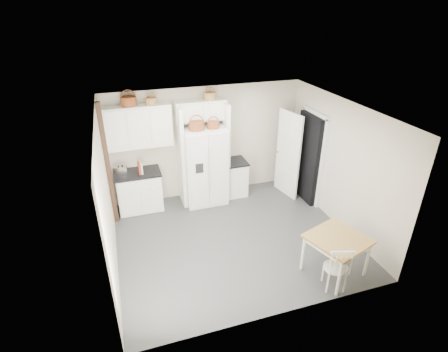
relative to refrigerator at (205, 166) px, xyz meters
name	(u,v)px	position (x,y,z in m)	size (l,w,h in m)	color
floor	(234,238)	(0.15, -1.61, -0.90)	(4.50, 4.50, 0.00)	#3B3B3B
ceiling	(235,112)	(0.15, -1.61, 1.70)	(4.50, 4.50, 0.00)	white
wall_back	(206,142)	(0.15, 0.39, 0.40)	(4.50, 4.50, 0.00)	beige
wall_left	(107,200)	(-2.10, -1.61, 0.40)	(4.00, 4.00, 0.00)	beige
wall_right	(340,165)	(2.40, -1.61, 0.40)	(4.00, 4.00, 0.00)	beige
refrigerator	(205,166)	(0.00, 0.00, 0.00)	(0.93, 0.75, 1.81)	white
base_cab_left	(140,191)	(-1.49, 0.09, -0.46)	(0.95, 0.60, 0.88)	silver
base_cab_right	(235,178)	(0.78, 0.09, -0.49)	(0.47, 0.57, 0.83)	silver
dining_table	(335,255)	(1.48, -3.06, -0.54)	(0.88, 0.88, 0.73)	olive
windsor_chair	(336,267)	(1.28, -3.36, -0.50)	(0.40, 0.36, 0.81)	silver
counter_left	(137,173)	(-1.49, 0.09, -0.01)	(0.99, 0.64, 0.04)	black
counter_right	(236,162)	(0.78, 0.09, -0.06)	(0.51, 0.60, 0.04)	black
toaster	(121,170)	(-1.82, 0.09, 0.11)	(0.27, 0.16, 0.19)	silver
cookbook_red	(139,168)	(-1.44, 0.01, 0.14)	(0.04, 0.17, 0.26)	maroon
cookbook_cream	(141,168)	(-1.41, 0.01, 0.14)	(0.04, 0.17, 0.26)	beige
basket_upper_b	(129,101)	(-1.48, 0.22, 1.54)	(0.32, 0.32, 0.19)	#612515
basket_upper_c	(151,101)	(-1.03, 0.22, 1.51)	(0.23, 0.23, 0.13)	olive
basket_bridge_b	(210,96)	(0.21, 0.22, 1.52)	(0.26, 0.26, 0.15)	olive
basket_fridge_a	(197,126)	(-0.17, -0.10, 0.99)	(0.33, 0.33, 0.18)	#612515
basket_fridge_b	(213,125)	(0.19, -0.10, 0.97)	(0.26, 0.26, 0.14)	#612515
upper_cabinet	(138,127)	(-1.35, 0.22, 1.00)	(1.40, 0.34, 0.90)	silver
bridge_cabinet	(200,110)	(0.00, 0.22, 1.22)	(1.12, 0.34, 0.45)	silver
fridge_panel_left	(181,157)	(-0.51, 0.09, 0.25)	(0.08, 0.60, 2.30)	silver
fridge_panel_right	(225,151)	(0.51, 0.09, 0.25)	(0.08, 0.60, 2.30)	silver
trim_post	(108,166)	(-2.05, -0.26, 0.40)	(0.09, 0.09, 2.60)	black
doorway_void	(309,158)	(2.31, -0.61, 0.12)	(0.18, 0.85, 2.05)	black
door_slab	(288,155)	(1.95, -0.27, 0.12)	(0.80, 0.04, 2.05)	white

